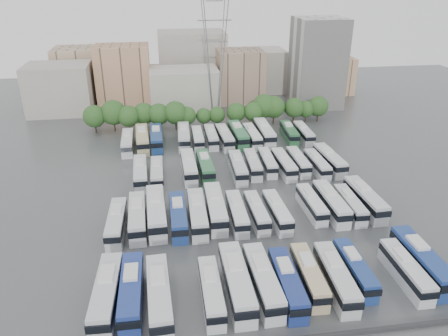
{
  "coord_description": "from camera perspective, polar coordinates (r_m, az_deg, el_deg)",
  "views": [
    {
      "loc": [
        -13.15,
        -68.54,
        38.91
      ],
      "look_at": [
        -1.64,
        8.86,
        3.0
      ],
      "focal_mm": 35.0,
      "sensor_mm": 36.0,
      "label": 1
    }
  ],
  "objects": [
    {
      "name": "bus_r2_s9",
      "position": [
        92.51,
        5.69,
        0.78
      ],
      "size": [
        2.76,
        10.9,
        3.39
      ],
      "rotation": [
        0.0,
        0.0,
        -0.04
      ],
      "color": "silver",
      "rests_on": "ground"
    },
    {
      "name": "bus_r0_s10",
      "position": [
        63.43,
        16.7,
        -12.49
      ],
      "size": [
        2.61,
        11.09,
        3.47
      ],
      "rotation": [
        0.0,
        0.0,
        -0.02
      ],
      "color": "navy",
      "rests_on": "ground"
    },
    {
      "name": "bus_r0_s12",
      "position": [
        65.36,
        22.67,
        -12.22
      ],
      "size": [
        2.59,
        11.41,
        3.57
      ],
      "rotation": [
        0.0,
        0.0,
        -0.01
      ],
      "color": "silver",
      "rests_on": "ground"
    },
    {
      "name": "bus_r0_s0",
      "position": [
        58.43,
        -15.06,
        -15.56
      ],
      "size": [
        3.4,
        13.1,
        4.08
      ],
      "rotation": [
        0.0,
        0.0,
        -0.04
      ],
      "color": "silver",
      "rests_on": "ground"
    },
    {
      "name": "bus_r2_s10",
      "position": [
        91.78,
        7.82,
        0.54
      ],
      "size": [
        2.8,
        11.59,
        3.62
      ],
      "rotation": [
        0.0,
        0.0,
        0.02
      ],
      "color": "silver",
      "rests_on": "ground"
    },
    {
      "name": "bus_r3_s9",
      "position": [
        106.46,
        3.69,
        4.21
      ],
      "size": [
        2.79,
        11.82,
        3.69
      ],
      "rotation": [
        0.0,
        0.0,
        0.02
      ],
      "color": "white",
      "rests_on": "ground"
    },
    {
      "name": "bus_r3_s13",
      "position": [
        110.27,
        10.35,
        4.53
      ],
      "size": [
        2.57,
        11.23,
        3.52
      ],
      "rotation": [
        0.0,
        0.0,
        -0.01
      ],
      "color": "silver",
      "rests_on": "ground"
    },
    {
      "name": "bus_r0_s1",
      "position": [
        58.13,
        -11.99,
        -15.49
      ],
      "size": [
        2.83,
        12.66,
        3.97
      ],
      "rotation": [
        0.0,
        0.0,
        -0.01
      ],
      "color": "navy",
      "rests_on": "ground"
    },
    {
      "name": "bus_r2_s13",
      "position": [
        95.17,
        13.6,
        1.05
      ],
      "size": [
        3.36,
        12.6,
        3.91
      ],
      "rotation": [
        0.0,
        0.0,
        0.05
      ],
      "color": "silver",
      "rests_on": "ground"
    },
    {
      "name": "bus_r2_s8",
      "position": [
        91.2,
        3.77,
        0.53
      ],
      "size": [
        2.93,
        11.24,
        3.5
      ],
      "rotation": [
        0.0,
        0.0,
        -0.05
      ],
      "color": "silver",
      "rests_on": "ground"
    },
    {
      "name": "bus_r2_s2",
      "position": [
        88.01,
        -8.74,
        -0.64
      ],
      "size": [
        2.53,
        11.25,
        3.52
      ],
      "rotation": [
        0.0,
        0.0,
        -0.01
      ],
      "color": "silver",
      "rests_on": "ground"
    },
    {
      "name": "bus_r3_s4",
      "position": [
        106.07,
        -5.27,
        4.17
      ],
      "size": [
        3.35,
        12.93,
        4.02
      ],
      "rotation": [
        0.0,
        0.0,
        -0.04
      ],
      "color": "silver",
      "rests_on": "ground"
    },
    {
      "name": "bus_r1_s3",
      "position": [
        72.48,
        -5.99,
        -6.24
      ],
      "size": [
        2.65,
        12.1,
        3.8
      ],
      "rotation": [
        0.0,
        0.0,
        -0.0
      ],
      "color": "navy",
      "rests_on": "ground"
    },
    {
      "name": "bus_r1_s11",
      "position": [
        78.05,
        13.8,
        -4.43
      ],
      "size": [
        2.74,
        12.38,
        3.88
      ],
      "rotation": [
        0.0,
        0.0,
        0.0
      ],
      "color": "silver",
      "rests_on": "ground"
    },
    {
      "name": "city_buildings",
      "position": [
        143.9,
        -6.13,
        12.06
      ],
      "size": [
        102.0,
        35.0,
        20.0
      ],
      "color": "#9E998E",
      "rests_on": "ground"
    },
    {
      "name": "bus_r1_s12",
      "position": [
        78.91,
        16.12,
        -4.58
      ],
      "size": [
        2.62,
        10.89,
        3.4
      ],
      "rotation": [
        0.0,
        0.0,
        -0.02
      ],
      "color": "silver",
      "rests_on": "ground"
    },
    {
      "name": "bus_r3_s10",
      "position": [
        108.39,
        5.3,
        4.67
      ],
      "size": [
        3.04,
        13.46,
        4.22
      ],
      "rotation": [
        0.0,
        0.0,
        -0.01
      ],
      "color": "silver",
      "rests_on": "ground"
    },
    {
      "name": "bus_r1_s1",
      "position": [
        73.11,
        -11.25,
        -6.27
      ],
      "size": [
        3.08,
        12.56,
        3.92
      ],
      "rotation": [
        0.0,
        0.0,
        0.03
      ],
      "color": "silver",
      "rests_on": "ground"
    },
    {
      "name": "bus_r2_s12",
      "position": [
        93.16,
        12.07,
        0.52
      ],
      "size": [
        2.54,
        11.0,
        3.44
      ],
      "rotation": [
        0.0,
        0.0,
        0.01
      ],
      "color": "silver",
      "rests_on": "ground"
    },
    {
      "name": "bus_r3_s7",
      "position": [
        105.37,
        0.09,
        4.06
      ],
      "size": [
        3.19,
        12.17,
        3.78
      ],
      "rotation": [
        0.0,
        0.0,
        0.05
      ],
      "color": "silver",
      "rests_on": "ground"
    },
    {
      "name": "bus_r1_s4",
      "position": [
        72.75,
        -3.48,
        -5.95
      ],
      "size": [
        2.96,
        12.6,
        3.94
      ],
      "rotation": [
        0.0,
        0.0,
        -0.02
      ],
      "color": "silver",
      "rests_on": "ground"
    },
    {
      "name": "bus_r3_s5",
      "position": [
        105.4,
        -3.45,
        3.93
      ],
      "size": [
        2.57,
        11.03,
        3.45
      ],
      "rotation": [
        0.0,
        0.0,
        -0.02
      ],
      "color": "silver",
      "rests_on": "ground"
    },
    {
      "name": "electricity_pylon",
      "position": [
        121.21,
        -1.2,
        15.03
      ],
      "size": [
        9.0,
        6.91,
        33.83
      ],
      "color": "slate",
      "rests_on": "ground"
    },
    {
      "name": "bus_r0_s13",
      "position": [
        67.61,
        24.39,
        -10.94
      ],
      "size": [
        2.96,
        13.22,
        4.14
      ],
      "rotation": [
        0.0,
        0.0,
        -0.01
      ],
      "color": "navy",
      "rests_on": "ground"
    },
    {
      "name": "bus_r0_s6",
      "position": [
        58.76,
        5.09,
        -14.42
      ],
      "size": [
        3.12,
        12.85,
        4.01
      ],
      "rotation": [
        0.0,
        0.0,
        0.03
      ],
      "color": "silver",
      "rests_on": "ground"
    },
    {
      "name": "bus_r1_s6",
      "position": [
        73.25,
        1.71,
        -5.85
      ],
      "size": [
        2.62,
        11.35,
        3.55
      ],
      "rotation": [
        0.0,
        0.0,
        -0.01
      ],
      "color": "silver",
      "rests_on": "ground"
    },
    {
      "name": "ground",
      "position": [
        79.9,
        2.11,
        -4.51
      ],
      "size": [
        220.0,
        220.0,
        0.0
      ],
      "primitive_type": "plane",
      "color": "#424447",
      "rests_on": "ground"
    },
    {
      "name": "bus_r1_s10",
      "position": [
        77.47,
        11.36,
        -4.61
      ],
      "size": [
        2.53,
        10.91,
        3.41
      ],
      "rotation": [
        0.0,
        0.0,
        0.01
      ],
      "color": "silver",
      "rests_on": "ground"
    },
    {
      "name": "bus_r1_s13",
      "position": [
        80.88,
        17.94,
        -3.85
      ],
      "size": [
        3.09,
        12.79,
        3.99
      ],
      "rotation": [
        0.0,
        0.0,
        0.02
      ],
      "color": "silver",
      "rests_on": "ground"
    },
    {
      "name": "bus_r2_s7",
      "position": [
        89.33,
        1.81,
        0.12
      ],
      "size": [
        2.91,
        11.96,
        3.73
      ],
      "rotation": [
        0.0,
        0.0,
        -0.03
      ],
      "color": "silver",
      "rests_on": "ground"
    },
    {
      "name": "apartment_tower",
      "position": [
        137.5,
        12.09,
        13.27
      ],
      "size": [
        14.0,
        14.0,
        26.0
      ],
      "primitive_type": "cube",
      "color": "silver",
      "rests_on": "ground"
    },
    {
      "name": "bus_r0_s5",
      "position": [
        58.24,
        1.66,
        -14.6
      ],
      "size": [
        3.01,
        13.48,
        4.22
      ],
      "rotation": [
        0.0,
        0.0,
        0.01
      ],
      "color": "silver",
      "rests_on": "ground"
    },
    {
      "name": "bus_r3_s2",
      "position": [
        105.82,
        -8.82,
        3.92
      ],
      "size": [
        2.97,
        12.81,
        4.01
      ],
      "rotation": [
        0.0,
        0.0,
        0.01
      ],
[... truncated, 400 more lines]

